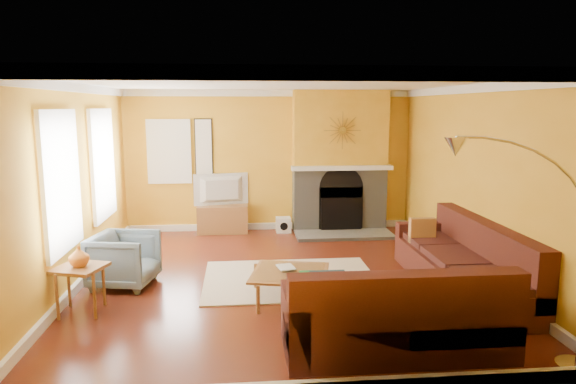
{
  "coord_description": "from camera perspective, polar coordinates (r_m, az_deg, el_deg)",
  "views": [
    {
      "loc": [
        -0.56,
        -6.91,
        2.39
      ],
      "look_at": [
        0.12,
        0.4,
        1.17
      ],
      "focal_mm": 32.0,
      "sensor_mm": 36.0,
      "label": 1
    }
  ],
  "objects": [
    {
      "name": "sunburst",
      "position": [
        9.68,
        6.08,
        6.81
      ],
      "size": [
        0.7,
        0.04,
        0.7
      ],
      "primitive_type": null,
      "color": "olive",
      "rests_on": "fireplace"
    },
    {
      "name": "window_back",
      "position": [
        9.99,
        -13.07,
        4.4
      ],
      "size": [
        0.82,
        0.06,
        1.22
      ],
      "primitive_type": "cube",
      "color": "white",
      "rests_on": "wall_back"
    },
    {
      "name": "wall_left",
      "position": [
        7.32,
        -22.76,
        0.56
      ],
      "size": [
        0.02,
        6.0,
        2.7
      ],
      "primitive_type": "cube",
      "color": "gold",
      "rests_on": "ground"
    },
    {
      "name": "coffee_table",
      "position": [
        6.52,
        0.23,
        -10.32
      ],
      "size": [
        1.11,
        1.11,
        0.37
      ],
      "primitive_type": null,
      "rotation": [
        0.0,
        0.0,
        -0.22
      ],
      "color": "white",
      "rests_on": "floor"
    },
    {
      "name": "wall_art",
      "position": [
        9.93,
        -9.35,
        4.78
      ],
      "size": [
        0.34,
        0.04,
        1.14
      ],
      "primitive_type": "cube",
      "color": "white",
      "rests_on": "wall_back"
    },
    {
      "name": "baseboard",
      "position": [
        7.31,
        -0.67,
        -9.11
      ],
      "size": [
        5.5,
        6.0,
        0.12
      ],
      "primitive_type": null,
      "color": "white",
      "rests_on": "floor"
    },
    {
      "name": "wall_front",
      "position": [
        4.08,
        2.78,
        -5.33
      ],
      "size": [
        5.5,
        0.02,
        2.7
      ],
      "primitive_type": "cube",
      "color": "gold",
      "rests_on": "ground"
    },
    {
      "name": "fireplace",
      "position": [
        9.95,
        5.76,
        3.42
      ],
      "size": [
        1.8,
        0.4,
        2.7
      ],
      "primitive_type": null,
      "color": "gray",
      "rests_on": "floor"
    },
    {
      "name": "book",
      "position": [
        6.53,
        -1.07,
        -8.46
      ],
      "size": [
        0.25,
        0.3,
        0.03
      ],
      "primitive_type": "imported",
      "rotation": [
        0.0,
        0.0,
        0.2
      ],
      "color": "white",
      "rests_on": "coffee_table"
    },
    {
      "name": "crown_molding",
      "position": [
        6.94,
        -0.72,
        11.53
      ],
      "size": [
        5.5,
        6.0,
        0.12
      ],
      "primitive_type": null,
      "color": "white",
      "rests_on": "ceiling"
    },
    {
      "name": "ceiling",
      "position": [
        6.94,
        -0.72,
        12.11
      ],
      "size": [
        5.5,
        6.0,
        0.02
      ],
      "primitive_type": "cube",
      "color": "white",
      "rests_on": "ground"
    },
    {
      "name": "window_left_far",
      "position": [
        6.73,
        -24.01,
        1.04
      ],
      "size": [
        0.06,
        1.22,
        1.72
      ],
      "primitive_type": "cube",
      "color": "white",
      "rests_on": "wall_left"
    },
    {
      "name": "armchair",
      "position": [
        7.28,
        -17.71,
        -7.17
      ],
      "size": [
        0.93,
        0.91,
        0.72
      ],
      "primitive_type": "imported",
      "rotation": [
        0.0,
        0.0,
        1.38
      ],
      "color": "slate",
      "rests_on": "floor"
    },
    {
      "name": "side_table",
      "position": [
        6.56,
        -21.99,
        -10.01
      ],
      "size": [
        0.64,
        0.64,
        0.56
      ],
      "primitive_type": null,
      "rotation": [
        0.0,
        0.0,
        -0.32
      ],
      "color": "#976537",
      "rests_on": "floor"
    },
    {
      "name": "tv",
      "position": [
        9.82,
        -7.34,
        0.24
      ],
      "size": [
        1.05,
        0.36,
        0.6
      ],
      "primitive_type": "imported",
      "rotation": [
        0.0,
        0.0,
        3.36
      ],
      "color": "black",
      "rests_on": "media_console"
    },
    {
      "name": "arc_lamp",
      "position": [
        4.97,
        24.82,
        -6.86
      ],
      "size": [
        1.36,
        0.36,
        2.13
      ],
      "primitive_type": null,
      "color": "silver",
      "rests_on": "floor"
    },
    {
      "name": "wall_back",
      "position": [
        9.99,
        -2.11,
        3.49
      ],
      "size": [
        5.5,
        0.02,
        2.7
      ],
      "primitive_type": "cube",
      "color": "gold",
      "rests_on": "ground"
    },
    {
      "name": "vase",
      "position": [
        6.44,
        -22.22,
        -6.61
      ],
      "size": [
        0.24,
        0.24,
        0.25
      ],
      "primitive_type": "imported",
      "rotation": [
        0.0,
        0.0,
        -0.01
      ],
      "color": "orange",
      "rests_on": "side_table"
    },
    {
      "name": "mantel",
      "position": [
        9.73,
        6.02,
        2.69
      ],
      "size": [
        1.92,
        0.22,
        0.08
      ],
      "primitive_type": "cube",
      "color": "white",
      "rests_on": "fireplace"
    },
    {
      "name": "media_console",
      "position": [
        9.92,
        -7.27,
        -2.98
      ],
      "size": [
        0.96,
        0.43,
        0.53
      ],
      "primitive_type": "cube",
      "color": "#976537",
      "rests_on": "floor"
    },
    {
      "name": "hearth",
      "position": [
        9.65,
        6.26,
        -4.74
      ],
      "size": [
        1.8,
        0.7,
        0.06
      ],
      "primitive_type": "cube",
      "color": "gray",
      "rests_on": "floor"
    },
    {
      "name": "sectional_sofa",
      "position": [
        6.51,
        11.59,
        -8.06
      ],
      "size": [
        2.91,
        3.44,
        0.9
      ],
      "primitive_type": null,
      "color": "#502019",
      "rests_on": "floor"
    },
    {
      "name": "floor",
      "position": [
        7.34,
        -0.67,
        -9.63
      ],
      "size": [
        5.5,
        6.0,
        0.02
      ],
      "primitive_type": "cube",
      "color": "maroon",
      "rests_on": "ground"
    },
    {
      "name": "window_left_near",
      "position": [
        8.53,
        -20.0,
        2.91
      ],
      "size": [
        0.06,
        1.22,
        1.72
      ],
      "primitive_type": "cube",
      "color": "white",
      "rests_on": "wall_left"
    },
    {
      "name": "subwoofer",
      "position": [
        9.91,
        -0.52,
        -3.65
      ],
      "size": [
        0.28,
        0.28,
        0.28
      ],
      "primitive_type": "cube",
      "color": "white",
      "rests_on": "floor"
    },
    {
      "name": "wall_right",
      "position": [
        7.74,
        20.13,
        1.16
      ],
      "size": [
        0.02,
        6.0,
        2.7
      ],
      "primitive_type": "cube",
      "color": "gold",
      "rests_on": "ground"
    },
    {
      "name": "rug",
      "position": [
        7.28,
        0.28,
        -9.64
      ],
      "size": [
        2.4,
        1.8,
        0.02
      ],
      "primitive_type": "cube",
      "color": "beige",
      "rests_on": "floor"
    }
  ]
}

